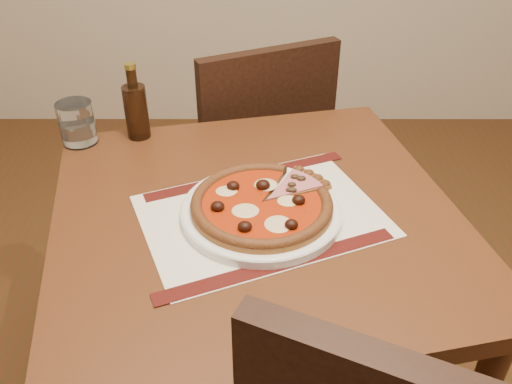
{
  "coord_description": "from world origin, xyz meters",
  "views": [
    {
      "loc": [
        -0.61,
        0.26,
        1.4
      ],
      "look_at": [
        -0.62,
        1.15,
        0.78
      ],
      "focal_mm": 38.0,
      "sensor_mm": 36.0,
      "label": 1
    }
  ],
  "objects_px": {
    "plate": "(262,212)",
    "bottle": "(136,109)",
    "water_glass": "(77,123)",
    "pizza": "(262,203)",
    "table": "(256,248)",
    "chair_far": "(254,154)"
  },
  "relations": [
    {
      "from": "table",
      "to": "plate",
      "type": "bearing_deg",
      "value": -61.06
    },
    {
      "from": "table",
      "to": "pizza",
      "type": "xyz_separation_m",
      "value": [
        0.01,
        -0.02,
        0.13
      ]
    },
    {
      "from": "table",
      "to": "water_glass",
      "type": "relative_size",
      "value": 9.24
    },
    {
      "from": "plate",
      "to": "pizza",
      "type": "relative_size",
      "value": 1.14
    },
    {
      "from": "table",
      "to": "bottle",
      "type": "xyz_separation_m",
      "value": [
        -0.29,
        0.31,
        0.18
      ]
    },
    {
      "from": "plate",
      "to": "bottle",
      "type": "relative_size",
      "value": 1.69
    },
    {
      "from": "table",
      "to": "pizza",
      "type": "bearing_deg",
      "value": -61.71
    },
    {
      "from": "plate",
      "to": "water_glass",
      "type": "bearing_deg",
      "value": 145.84
    },
    {
      "from": "chair_far",
      "to": "table",
      "type": "bearing_deg",
      "value": 65.79
    },
    {
      "from": "table",
      "to": "chair_far",
      "type": "distance_m",
      "value": 0.64
    },
    {
      "from": "pizza",
      "to": "table",
      "type": "bearing_deg",
      "value": 118.29
    },
    {
      "from": "pizza",
      "to": "bottle",
      "type": "bearing_deg",
      "value": 132.52
    },
    {
      "from": "pizza",
      "to": "water_glass",
      "type": "bearing_deg",
      "value": 145.81
    },
    {
      "from": "plate",
      "to": "bottle",
      "type": "height_order",
      "value": "bottle"
    },
    {
      "from": "pizza",
      "to": "bottle",
      "type": "distance_m",
      "value": 0.45
    },
    {
      "from": "plate",
      "to": "water_glass",
      "type": "distance_m",
      "value": 0.53
    },
    {
      "from": "plate",
      "to": "pizza",
      "type": "distance_m",
      "value": 0.02
    },
    {
      "from": "pizza",
      "to": "chair_far",
      "type": "bearing_deg",
      "value": 91.51
    },
    {
      "from": "pizza",
      "to": "bottle",
      "type": "xyz_separation_m",
      "value": [
        -0.3,
        0.33,
        0.04
      ]
    },
    {
      "from": "water_glass",
      "to": "plate",
      "type": "bearing_deg",
      "value": -34.16
    },
    {
      "from": "table",
      "to": "plate",
      "type": "height_order",
      "value": "plate"
    },
    {
      "from": "chair_far",
      "to": "plate",
      "type": "height_order",
      "value": "chair_far"
    }
  ]
}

